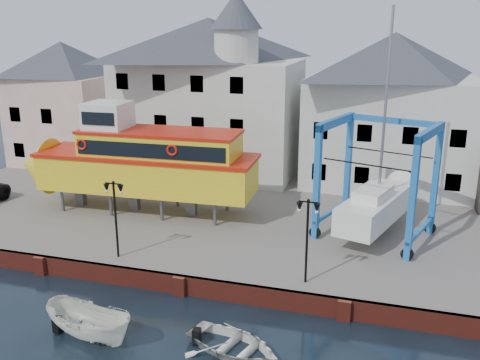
# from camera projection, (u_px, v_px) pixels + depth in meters

# --- Properties ---
(ground) EXTENTS (140.00, 140.00, 0.00)m
(ground) POSITION_uv_depth(u_px,v_px,m) (180.00, 295.00, 26.41)
(ground) COLOR black
(ground) RESTS_ON ground
(hardstanding) EXTENTS (44.00, 22.00, 1.00)m
(hardstanding) POSITION_uv_depth(u_px,v_px,m) (243.00, 212.00, 36.36)
(hardstanding) COLOR slate
(hardstanding) RESTS_ON ground
(quay_wall) EXTENTS (44.00, 0.47, 1.00)m
(quay_wall) POSITION_uv_depth(u_px,v_px,m) (181.00, 285.00, 26.36)
(quay_wall) COLOR maroon
(quay_wall) RESTS_ON ground
(building_pink) EXTENTS (8.00, 7.00, 10.30)m
(building_pink) POSITION_uv_depth(u_px,v_px,m) (66.00, 103.00, 46.08)
(building_pink) COLOR #CCA091
(building_pink) RESTS_ON hardstanding
(building_white_main) EXTENTS (14.00, 8.30, 14.00)m
(building_white_main) POSITION_uv_depth(u_px,v_px,m) (210.00, 94.00, 42.50)
(building_white_main) COLOR beige
(building_white_main) RESTS_ON hardstanding
(building_white_right) EXTENTS (12.00, 8.00, 11.20)m
(building_white_right) POSITION_uv_depth(u_px,v_px,m) (390.00, 111.00, 39.47)
(building_white_right) COLOR beige
(building_white_right) RESTS_ON hardstanding
(lamp_post_left) EXTENTS (1.12, 0.32, 4.20)m
(lamp_post_left) POSITION_uv_depth(u_px,v_px,m) (114.00, 200.00, 27.40)
(lamp_post_left) COLOR black
(lamp_post_left) RESTS_ON hardstanding
(lamp_post_right) EXTENTS (1.12, 0.32, 4.20)m
(lamp_post_right) POSITION_uv_depth(u_px,v_px,m) (308.00, 220.00, 24.66)
(lamp_post_right) COLOR black
(lamp_post_right) RESTS_ON hardstanding
(tour_boat) EXTENTS (16.35, 4.51, 7.06)m
(tour_boat) POSITION_uv_depth(u_px,v_px,m) (133.00, 161.00, 34.34)
(tour_boat) COLOR #59595E
(tour_boat) RESTS_ON hardstanding
(travel_lift) EXTENTS (7.07, 8.73, 12.79)m
(travel_lift) POSITION_uv_depth(u_px,v_px,m) (380.00, 197.00, 31.07)
(travel_lift) COLOR #1652AC
(travel_lift) RESTS_ON hardstanding
(motorboat_a) EXTENTS (4.74, 2.63, 1.73)m
(motorboat_a) POSITION_uv_depth(u_px,v_px,m) (91.00, 339.00, 22.78)
(motorboat_a) COLOR white
(motorboat_a) RESTS_ON ground
(motorboat_b) EXTENTS (4.81, 4.02, 0.86)m
(motorboat_b) POSITION_uv_depth(u_px,v_px,m) (233.00, 351.00, 21.91)
(motorboat_b) COLOR white
(motorboat_b) RESTS_ON ground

